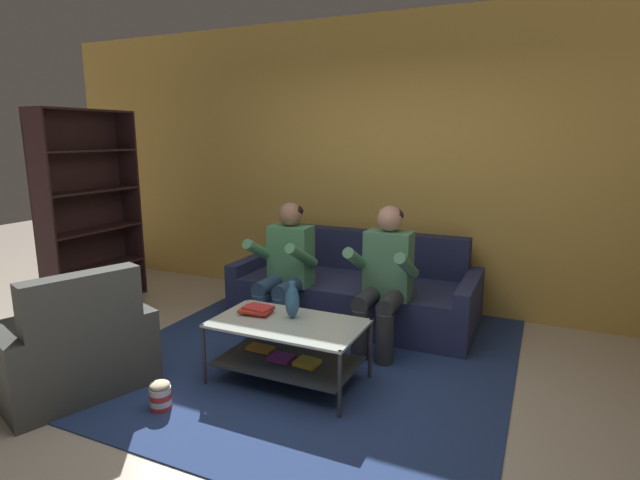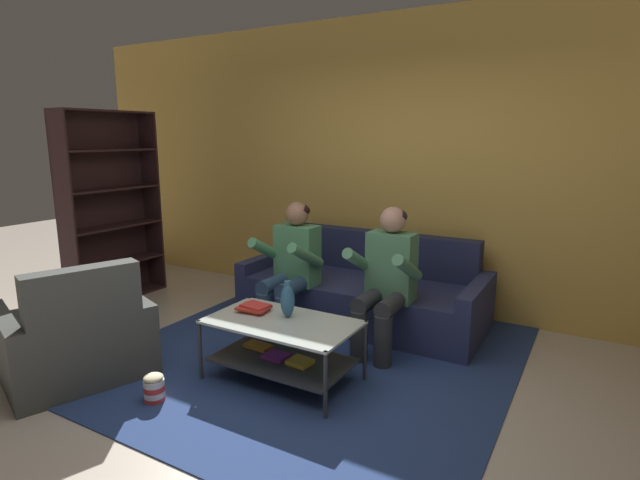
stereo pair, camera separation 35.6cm
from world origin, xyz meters
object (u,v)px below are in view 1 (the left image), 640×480
at_px(couch, 355,292).
at_px(bookshelf, 85,228).
at_px(person_seated_left, 285,264).
at_px(armchair, 70,348).
at_px(person_seated_right, 384,274).
at_px(coffee_table, 288,343).
at_px(book_stack, 257,310).
at_px(popcorn_tub, 160,396).
at_px(vase, 292,301).

height_order(couch, bookshelf, bookshelf).
distance_m(person_seated_left, armchair, 1.80).
height_order(person_seated_right, armchair, person_seated_right).
relative_size(person_seated_right, coffee_table, 1.12).
relative_size(book_stack, popcorn_tub, 1.25).
relative_size(person_seated_left, coffee_table, 1.10).
bearing_deg(couch, person_seated_right, -50.80).
distance_m(couch, person_seated_right, 0.81).
relative_size(coffee_table, vase, 3.91).
bearing_deg(popcorn_tub, armchair, -179.45).
bearing_deg(book_stack, armchair, -145.66).
xyz_separation_m(couch, person_seated_left, (-0.46, -0.56, 0.36)).
relative_size(person_seated_left, vase, 4.28).
distance_m(couch, person_seated_left, 0.81).
xyz_separation_m(bookshelf, popcorn_tub, (2.07, -1.28, -0.72)).
bearing_deg(bookshelf, coffee_table, -12.95).
bearing_deg(armchair, bookshelf, 134.81).
bearing_deg(vase, book_stack, -174.33).
distance_m(book_stack, bookshelf, 2.45).
distance_m(coffee_table, armchair, 1.52).
bearing_deg(coffee_table, armchair, -153.43).
bearing_deg(bookshelf, person_seated_right, 4.36).
bearing_deg(popcorn_tub, vase, 53.28).
relative_size(person_seated_left, bookshelf, 0.58).
distance_m(couch, book_stack, 1.39).
relative_size(person_seated_left, person_seated_right, 0.98).
bearing_deg(vase, bookshelf, 168.79).
distance_m(coffee_table, vase, 0.30).
relative_size(armchair, popcorn_tub, 6.10).
distance_m(person_seated_left, person_seated_right, 0.91).
xyz_separation_m(coffee_table, bookshelf, (-2.65, 0.61, 0.52)).
relative_size(person_seated_right, popcorn_tub, 6.02).
xyz_separation_m(armchair, popcorn_tub, (0.79, 0.01, -0.18)).
bearing_deg(book_stack, bookshelf, 166.88).
bearing_deg(armchair, couch, 57.11).
xyz_separation_m(couch, bookshelf, (-2.63, -0.79, 0.55)).
bearing_deg(book_stack, popcorn_tub, -111.58).
height_order(person_seated_right, coffee_table, person_seated_right).
relative_size(person_seated_left, armchair, 0.97).
bearing_deg(person_seated_right, popcorn_tub, -123.67).
bearing_deg(coffee_table, person_seated_right, 62.43).
bearing_deg(popcorn_tub, coffee_table, 49.76).
distance_m(couch, coffee_table, 1.40).
bearing_deg(person_seated_right, person_seated_left, -179.88).
height_order(person_seated_left, person_seated_right, person_seated_right).
relative_size(vase, bookshelf, 0.14).
bearing_deg(armchair, book_stack, 34.34).
bearing_deg(couch, coffee_table, -89.36).
xyz_separation_m(couch, vase, (0.01, -1.32, 0.32)).
bearing_deg(person_seated_right, book_stack, -132.55).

